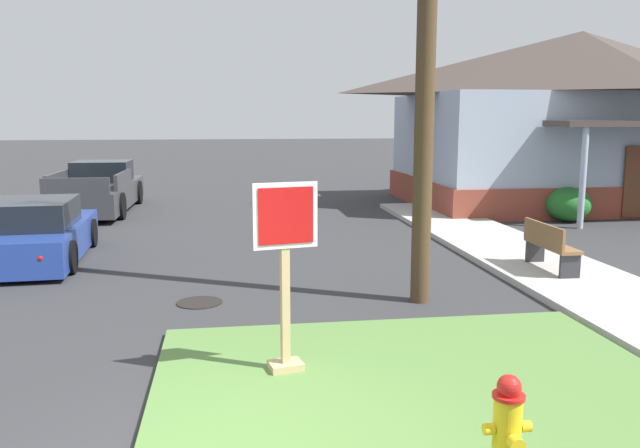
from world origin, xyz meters
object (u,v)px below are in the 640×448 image
object	(u,v)px
pickup_truck_charcoal	(99,191)
street_bench	(549,244)
manhole_cover	(199,302)
fire_hydrant	(507,428)
parked_sedan_blue	(34,235)
stop_sign	(285,282)

from	to	relation	value
pickup_truck_charcoal	street_bench	bearing A→B (deg)	-44.98
manhole_cover	pickup_truck_charcoal	world-z (taller)	pickup_truck_charcoal
fire_hydrant	manhole_cover	world-z (taller)	fire_hydrant
parked_sedan_blue	pickup_truck_charcoal	distance (m)	6.97
parked_sedan_blue	manhole_cover	bearing A→B (deg)	-45.56
fire_hydrant	stop_sign	size ratio (longest dim) A/B	0.39
fire_hydrant	street_bench	world-z (taller)	street_bench
fire_hydrant	stop_sign	xyz separation A→B (m)	(-1.51, 2.32, 0.62)
stop_sign	manhole_cover	xyz separation A→B (m)	(-1.07, 3.01, -1.07)
street_bench	manhole_cover	bearing A→B (deg)	-172.50
parked_sedan_blue	fire_hydrant	bearing A→B (deg)	-55.90
stop_sign	manhole_cover	bearing A→B (deg)	109.54
fire_hydrant	parked_sedan_blue	world-z (taller)	parked_sedan_blue
pickup_truck_charcoal	fire_hydrant	bearing A→B (deg)	-69.13
parked_sedan_blue	pickup_truck_charcoal	bearing A→B (deg)	90.62
fire_hydrant	stop_sign	world-z (taller)	stop_sign
fire_hydrant	manhole_cover	bearing A→B (deg)	115.78
stop_sign	manhole_cover	distance (m)	3.36
stop_sign	parked_sedan_blue	size ratio (longest dim) A/B	0.50
stop_sign	pickup_truck_charcoal	distance (m)	14.12
parked_sedan_blue	pickup_truck_charcoal	size ratio (longest dim) A/B	0.74
fire_hydrant	manhole_cover	size ratio (longest dim) A/B	1.16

